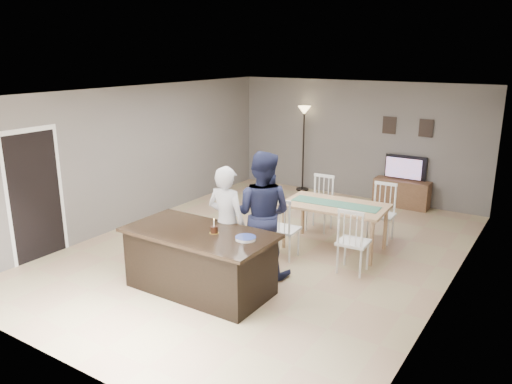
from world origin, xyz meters
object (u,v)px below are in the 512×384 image
Objects in this scene: plate_stack at (246,238)px; dining_table at (335,212)px; birthday_cake at (214,230)px; tv_console at (401,193)px; television at (404,168)px; woman at (227,223)px; kitchen_island at (200,261)px; floor_lamp at (304,126)px; man at (262,214)px.

dining_table is at bearing 84.56° from plate_stack.
birthday_cake is 0.75× the size of plate_stack.
tv_console is 3.11m from dining_table.
television is 5.66m from birthday_cake.
woman is 6.20× the size of plate_stack.
birthday_cake is at bearing 80.03° from television.
television reaches higher than tv_console.
kitchen_island is at bearing -102.16° from tv_console.
plate_stack reaches higher than tv_console.
woman is (-1.12, -5.09, 0.01)m from television.
dining_table reaches higher than tv_console.
kitchen_island is at bearing -114.48° from dining_table.
television is at bearing 85.20° from plate_stack.
floor_lamp reaches higher than birthday_cake.
woman reaches higher than television.
kitchen_island is 10.26× the size of birthday_cake.
woman is 8.32× the size of birthday_cake.
woman is 5.27m from floor_lamp.
dining_table is at bearing 72.99° from birthday_cake.
dining_table is (-0.24, -3.08, 0.37)m from tv_console.
television is at bearing 80.03° from birthday_cake.
birthday_cake is 0.10× the size of floor_lamp.
television is 0.47× the size of man.
television is at bearing 90.00° from tv_console.
plate_stack is 2.43m from dining_table.
kitchen_island is 5.85m from floor_lamp.
floor_lamp is (-1.49, 5.53, 0.66)m from birthday_cake.
television is (1.20, 5.64, 0.41)m from kitchen_island.
kitchen_island is at bearing -173.63° from plate_stack.
floor_lamp is at bearing -81.58° from man.
birthday_cake is 2.56m from dining_table.
tv_console is 5.73× the size of birthday_cake.
floor_lamp is (-2.01, 5.51, 0.68)m from plate_stack.
man reaches higher than tv_console.
birthday_cake reaches higher than dining_table.
kitchen_island is at bearing 81.00° from woman.
television is (0.00, 0.07, 0.56)m from tv_console.
man is 4.98m from floor_lamp.
floor_lamp is at bearing 102.85° from kitchen_island.
kitchen_island is 5.70m from tv_console.
television is 0.45× the size of dining_table.
man is 0.95× the size of dining_table.
plate_stack is at bearing 96.62° from man.
floor_lamp reaches higher than woman.
woman reaches higher than plate_stack.
floor_lamp reaches higher than television.
tv_console is 5.63m from birthday_cake.
floor_lamp reaches higher than plate_stack.
birthday_cake reaches higher than tv_console.
plate_stack is (0.73, 0.08, 0.47)m from kitchen_island.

